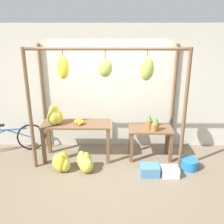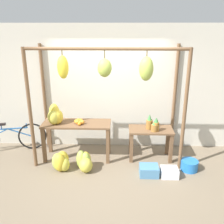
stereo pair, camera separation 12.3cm
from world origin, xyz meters
name	(u,v)px [view 1 (the left image)]	position (x,y,z in m)	size (l,w,h in m)	color
ground_plane	(107,175)	(0.00, 0.00, 0.00)	(20.00, 20.00, 0.00)	#756651
shop_wall_back	(108,88)	(0.00, 1.35, 1.40)	(8.00, 0.08, 2.80)	beige
stall_awning	(110,82)	(0.04, 0.50, 1.73)	(3.01, 1.10, 2.39)	brown
display_table_main	(77,130)	(-0.66, 0.69, 0.66)	(1.43, 0.55, 0.81)	brown
display_table_side	(150,135)	(0.91, 0.71, 0.52)	(0.92, 0.49, 0.68)	brown
banana_pile_on_table	(55,116)	(-1.08, 0.63, 0.99)	(0.38, 0.36, 0.42)	gold
orange_pile	(79,122)	(-0.59, 0.64, 0.85)	(0.23, 0.25, 0.09)	orange
pineapple_cluster	(152,124)	(0.93, 0.67, 0.80)	(0.25, 0.28, 0.32)	olive
banana_pile_ground_left	(61,162)	(-0.91, 0.16, 0.18)	(0.45, 0.46, 0.39)	gold
banana_pile_ground_right	(85,162)	(-0.44, 0.19, 0.17)	(0.38, 0.44, 0.40)	#9EB247
fruit_crate_white	(150,170)	(0.83, 0.04, 0.10)	(0.36, 0.30, 0.20)	#4C84B2
blue_bucket	(189,164)	(1.65, 0.25, 0.10)	(0.34, 0.34, 0.21)	blue
parked_bicycle	(7,138)	(-2.27, 0.94, 0.34)	(1.63, 0.40, 0.68)	black
fruit_crate_purple	(170,172)	(1.21, 0.00, 0.09)	(0.33, 0.27, 0.18)	silver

